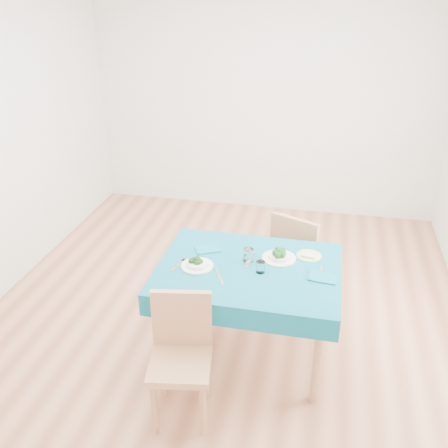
% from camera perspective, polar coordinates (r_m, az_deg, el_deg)
% --- Properties ---
extents(room_shell, '(4.02, 4.52, 2.73)m').
position_cam_1_polar(room_shell, '(3.69, 0.00, 6.94)').
color(room_shell, '#9E6041').
rests_on(room_shell, ground).
extents(table, '(1.26, 0.96, 0.76)m').
position_cam_1_polar(table, '(3.71, 2.70, -9.99)').
color(table, '#09556C').
rests_on(table, ground).
extents(chair_near, '(0.45, 0.48, 0.95)m').
position_cam_1_polar(chair_near, '(3.19, -5.07, -14.99)').
color(chair_near, '#AA754F').
rests_on(chair_near, ground).
extents(chair_far, '(0.57, 0.59, 1.05)m').
position_cam_1_polar(chair_far, '(4.31, 9.08, -2.36)').
color(chair_far, '#AA754F').
rests_on(chair_far, ground).
extents(bowl_near, '(0.23, 0.23, 0.07)m').
position_cam_1_polar(bowl_near, '(3.49, -3.09, -4.40)').
color(bowl_near, white).
rests_on(bowl_near, table).
extents(bowl_far, '(0.24, 0.24, 0.07)m').
position_cam_1_polar(bowl_far, '(3.60, 6.33, -3.47)').
color(bowl_far, white).
rests_on(bowl_far, table).
extents(fork_near, '(0.06, 0.18, 0.00)m').
position_cam_1_polar(fork_near, '(3.53, -5.26, -4.72)').
color(fork_near, silver).
rests_on(fork_near, table).
extents(knife_near, '(0.11, 0.22, 0.00)m').
position_cam_1_polar(knife_near, '(3.40, -0.54, -5.95)').
color(knife_near, silver).
rests_on(knife_near, table).
extents(fork_far, '(0.04, 0.20, 0.00)m').
position_cam_1_polar(fork_far, '(3.58, 2.89, -4.15)').
color(fork_far, silver).
rests_on(fork_far, table).
extents(knife_far, '(0.02, 0.19, 0.00)m').
position_cam_1_polar(knife_far, '(3.50, 10.99, -5.47)').
color(knife_far, silver).
rests_on(knife_far, table).
extents(napkin_near, '(0.22, 0.19, 0.01)m').
position_cam_1_polar(napkin_near, '(3.71, -1.89, -2.88)').
color(napkin_near, '#0E6077').
rests_on(napkin_near, table).
extents(napkin_far, '(0.20, 0.15, 0.01)m').
position_cam_1_polar(napkin_far, '(3.44, 11.24, -6.03)').
color(napkin_far, '#0E6077').
rests_on(napkin_far, table).
extents(tumbler_center, '(0.07, 0.07, 0.09)m').
position_cam_1_polar(tumbler_center, '(3.55, 2.80, -3.54)').
color(tumbler_center, white).
rests_on(tumbler_center, table).
extents(tumbler_side, '(0.06, 0.06, 0.08)m').
position_cam_1_polar(tumbler_side, '(3.43, 4.20, -4.91)').
color(tumbler_side, white).
rests_on(tumbler_side, table).
extents(side_plate, '(0.18, 0.18, 0.01)m').
position_cam_1_polar(side_plate, '(3.68, 9.68, -3.60)').
color(side_plate, '#AFE570').
rests_on(side_plate, table).
extents(bread_slice, '(0.11, 0.11, 0.01)m').
position_cam_1_polar(bread_slice, '(3.67, 9.70, -3.43)').
color(bread_slice, beige).
rests_on(bread_slice, side_plate).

